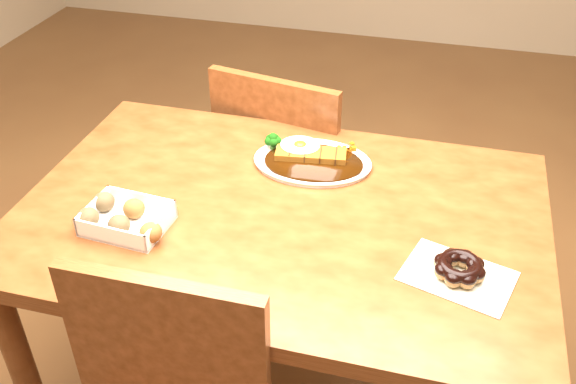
% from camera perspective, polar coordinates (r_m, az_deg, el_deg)
% --- Properties ---
extents(table, '(1.20, 0.80, 0.75)m').
position_cam_1_polar(table, '(1.54, -0.61, -4.47)').
color(table, '#4F260F').
rests_on(table, ground).
extents(chair_far, '(0.49, 0.49, 0.87)m').
position_cam_1_polar(chair_far, '(2.08, 0.35, 1.50)').
color(chair_far, '#4F260F').
rests_on(chair_far, ground).
extents(katsu_curry_plate, '(0.31, 0.23, 0.06)m').
position_cam_1_polar(katsu_curry_plate, '(1.63, 2.03, 2.98)').
color(katsu_curry_plate, white).
rests_on(katsu_curry_plate, table).
extents(donut_box, '(0.20, 0.15, 0.05)m').
position_cam_1_polar(donut_box, '(1.45, -14.35, -2.23)').
color(donut_box, white).
rests_on(donut_box, table).
extents(pon_de_ring, '(0.25, 0.20, 0.04)m').
position_cam_1_polar(pon_de_ring, '(1.33, 14.97, -6.60)').
color(pon_de_ring, silver).
rests_on(pon_de_ring, table).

